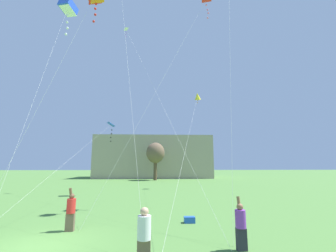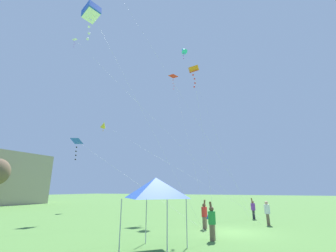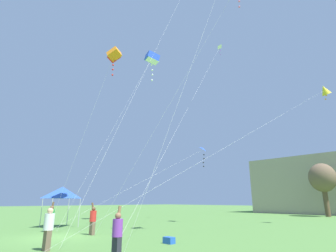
{
  "view_description": "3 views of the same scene",
  "coord_description": "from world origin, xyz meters",
  "px_view_note": "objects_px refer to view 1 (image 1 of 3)",
  "views": [
    {
      "loc": [
        4.67,
        -9.71,
        3.24
      ],
      "look_at": [
        5.63,
        10.63,
        6.66
      ],
      "focal_mm": 24.0,
      "sensor_mm": 36.0,
      "label": 1
    },
    {
      "loc": [
        -16.87,
        -2.84,
        2.79
      ],
      "look_at": [
        3.53,
        6.48,
        9.13
      ],
      "focal_mm": 24.0,
      "sensor_mm": 36.0,
      "label": 2
    },
    {
      "loc": [
        17.36,
        -6.78,
        2.16
      ],
      "look_at": [
        0.64,
        8.73,
        8.69
      ],
      "focal_mm": 28.0,
      "sensor_mm": 36.0,
      "label": 3
    }
  ],
  "objects_px": {
    "person_purple_shirt": "(241,224)",
    "person_white_shirt": "(144,235)",
    "person_red_shirt": "(71,210)",
    "kite_red_delta_0": "(207,0)",
    "kite_blue_box_2": "(68,8)",
    "kite_white_delta_5": "(127,32)",
    "kite_yellow_diamond_3": "(197,96)",
    "cooler_box": "(189,220)",
    "kite_blue_delta_6": "(111,125)"
  },
  "relations": [
    {
      "from": "person_purple_shirt",
      "to": "person_white_shirt",
      "type": "bearing_deg",
      "value": 84.85
    },
    {
      "from": "person_red_shirt",
      "to": "person_white_shirt",
      "type": "height_order",
      "value": "person_red_shirt"
    },
    {
      "from": "person_purple_shirt",
      "to": "kite_red_delta_0",
      "type": "xyz_separation_m",
      "value": [
        1.11,
        8.88,
        16.85
      ]
    },
    {
      "from": "kite_blue_box_2",
      "to": "kite_white_delta_5",
      "type": "xyz_separation_m",
      "value": [
        4.9,
        6.56,
        1.67
      ]
    },
    {
      "from": "person_red_shirt",
      "to": "kite_blue_box_2",
      "type": "relative_size",
      "value": 0.11
    },
    {
      "from": "kite_yellow_diamond_3",
      "to": "kite_white_delta_5",
      "type": "distance_m",
      "value": 12.79
    },
    {
      "from": "cooler_box",
      "to": "person_red_shirt",
      "type": "distance_m",
      "value": 6.25
    },
    {
      "from": "cooler_box",
      "to": "person_purple_shirt",
      "type": "relative_size",
      "value": 0.3
    },
    {
      "from": "person_red_shirt",
      "to": "kite_blue_box_2",
      "type": "bearing_deg",
      "value": -120.74
    },
    {
      "from": "kite_white_delta_5",
      "to": "kite_blue_delta_6",
      "type": "xyz_separation_m",
      "value": [
        -1.01,
        -2.46,
        -12.79
      ]
    },
    {
      "from": "kite_red_delta_0",
      "to": "kite_blue_delta_6",
      "type": "distance_m",
      "value": 15.53
    },
    {
      "from": "person_white_shirt",
      "to": "kite_blue_box_2",
      "type": "bearing_deg",
      "value": 37.98
    },
    {
      "from": "kite_blue_delta_6",
      "to": "cooler_box",
      "type": "bearing_deg",
      "value": -58.96
    },
    {
      "from": "person_white_shirt",
      "to": "kite_red_delta_0",
      "type": "xyz_separation_m",
      "value": [
        4.73,
        10.26,
        16.8
      ]
    },
    {
      "from": "person_purple_shirt",
      "to": "kite_blue_box_2",
      "type": "distance_m",
      "value": 24.22
    },
    {
      "from": "cooler_box",
      "to": "kite_blue_delta_6",
      "type": "bearing_deg",
      "value": 121.04
    },
    {
      "from": "person_white_shirt",
      "to": "kite_yellow_diamond_3",
      "type": "relative_size",
      "value": 0.08
    },
    {
      "from": "person_red_shirt",
      "to": "kite_blue_delta_6",
      "type": "xyz_separation_m",
      "value": [
        -0.82,
        12.71,
        6.39
      ]
    },
    {
      "from": "kite_red_delta_0",
      "to": "kite_yellow_diamond_3",
      "type": "relative_size",
      "value": 0.75
    },
    {
      "from": "person_red_shirt",
      "to": "person_purple_shirt",
      "type": "xyz_separation_m",
      "value": [
        7.47,
        -2.82,
        -0.04
      ]
    },
    {
      "from": "person_white_shirt",
      "to": "kite_yellow_diamond_3",
      "type": "distance_m",
      "value": 26.6
    },
    {
      "from": "cooler_box",
      "to": "person_white_shirt",
      "type": "xyz_separation_m",
      "value": [
        -2.22,
        -5.48,
        0.84
      ]
    },
    {
      "from": "kite_red_delta_0",
      "to": "kite_blue_box_2",
      "type": "distance_m",
      "value": 13.54
    },
    {
      "from": "person_white_shirt",
      "to": "cooler_box",
      "type": "bearing_deg",
      "value": -17.78
    },
    {
      "from": "person_red_shirt",
      "to": "kite_blue_delta_6",
      "type": "relative_size",
      "value": 0.14
    },
    {
      "from": "kite_white_delta_5",
      "to": "kite_blue_delta_6",
      "type": "bearing_deg",
      "value": -112.31
    },
    {
      "from": "person_red_shirt",
      "to": "kite_blue_delta_6",
      "type": "bearing_deg",
      "value": -145.71
    },
    {
      "from": "person_red_shirt",
      "to": "person_purple_shirt",
      "type": "relative_size",
      "value": 1.04
    },
    {
      "from": "person_red_shirt",
      "to": "kite_red_delta_0",
      "type": "bearing_deg",
      "value": 155.85
    },
    {
      "from": "person_white_shirt",
      "to": "kite_blue_box_2",
      "type": "distance_m",
      "value": 23.31
    },
    {
      "from": "person_red_shirt",
      "to": "person_white_shirt",
      "type": "xyz_separation_m",
      "value": [
        3.84,
        -4.2,
        0.01
      ]
    },
    {
      "from": "kite_yellow_diamond_3",
      "to": "kite_white_delta_5",
      "type": "xyz_separation_m",
      "value": [
        -9.73,
        -3.71,
        7.43
      ]
    },
    {
      "from": "cooler_box",
      "to": "person_purple_shirt",
      "type": "height_order",
      "value": "person_purple_shirt"
    },
    {
      "from": "person_white_shirt",
      "to": "kite_white_delta_5",
      "type": "distance_m",
      "value": 27.5
    },
    {
      "from": "kite_blue_box_2",
      "to": "person_white_shirt",
      "type": "bearing_deg",
      "value": -56.28
    },
    {
      "from": "person_purple_shirt",
      "to": "kite_blue_box_2",
      "type": "height_order",
      "value": "kite_blue_box_2"
    },
    {
      "from": "kite_white_delta_5",
      "to": "kite_blue_delta_6",
      "type": "relative_size",
      "value": 1.41
    },
    {
      "from": "person_white_shirt",
      "to": "kite_white_delta_5",
      "type": "bearing_deg",
      "value": 14.94
    },
    {
      "from": "kite_blue_delta_6",
      "to": "person_purple_shirt",
      "type": "bearing_deg",
      "value": -61.92
    },
    {
      "from": "cooler_box",
      "to": "person_red_shirt",
      "type": "xyz_separation_m",
      "value": [
        -6.06,
        -1.28,
        0.83
      ]
    },
    {
      "from": "kite_blue_box_2",
      "to": "kite_blue_delta_6",
      "type": "xyz_separation_m",
      "value": [
        3.89,
        4.1,
        -11.11
      ]
    },
    {
      "from": "kite_blue_delta_6",
      "to": "person_white_shirt",
      "type": "bearing_deg",
      "value": -74.59
    },
    {
      "from": "person_white_shirt",
      "to": "person_purple_shirt",
      "type": "relative_size",
      "value": 0.94
    },
    {
      "from": "person_red_shirt",
      "to": "kite_white_delta_5",
      "type": "distance_m",
      "value": 24.45
    },
    {
      "from": "person_red_shirt",
      "to": "kite_yellow_diamond_3",
      "type": "xyz_separation_m",
      "value": [
        9.92,
        18.89,
        11.74
      ]
    },
    {
      "from": "person_white_shirt",
      "to": "kite_blue_delta_6",
      "type": "relative_size",
      "value": 0.12
    },
    {
      "from": "person_red_shirt",
      "to": "kite_red_delta_0",
      "type": "distance_m",
      "value": 19.82
    },
    {
      "from": "kite_red_delta_0",
      "to": "kite_white_delta_5",
      "type": "distance_m",
      "value": 12.61
    },
    {
      "from": "cooler_box",
      "to": "kite_blue_box_2",
      "type": "bearing_deg",
      "value": 145.75
    },
    {
      "from": "person_red_shirt",
      "to": "kite_white_delta_5",
      "type": "xyz_separation_m",
      "value": [
        0.19,
        15.17,
        19.17
      ]
    }
  ]
}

